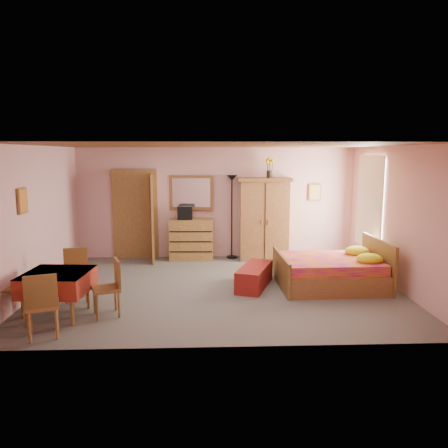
{
  "coord_description": "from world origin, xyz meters",
  "views": [
    {
      "loc": [
        -0.23,
        -7.78,
        2.46
      ],
      "look_at": [
        0.1,
        0.3,
        1.15
      ],
      "focal_mm": 35.0,
      "sensor_mm": 36.0,
      "label": 1
    }
  ],
  "objects_px": {
    "wall_mirror": "(191,193)",
    "wardrobe": "(264,219)",
    "bed": "(330,263)",
    "chair_east": "(106,288)",
    "bench": "(254,276)",
    "chest_of_drawers": "(192,239)",
    "sunflower_vase": "(269,168)",
    "floor_lamp": "(232,217)",
    "chair_north": "(76,275)",
    "chair_south": "(42,304)",
    "chair_west": "(13,287)",
    "dining_table": "(58,294)",
    "stereo": "(185,213)"
  },
  "relations": [
    {
      "from": "floor_lamp",
      "to": "chair_west",
      "type": "xyz_separation_m",
      "value": [
        -3.55,
        -3.62,
        -0.54
      ]
    },
    {
      "from": "chair_south",
      "to": "bench",
      "type": "bearing_deg",
      "value": 15.84
    },
    {
      "from": "chest_of_drawers",
      "to": "chair_south",
      "type": "distance_m",
      "value": 4.71
    },
    {
      "from": "chair_north",
      "to": "chair_south",
      "type": "bearing_deg",
      "value": 74.41
    },
    {
      "from": "chair_south",
      "to": "chair_north",
      "type": "height_order",
      "value": "chair_south"
    },
    {
      "from": "wardrobe",
      "to": "chair_north",
      "type": "xyz_separation_m",
      "value": [
        -3.54,
        -2.75,
        -0.52
      ]
    },
    {
      "from": "bench",
      "to": "chair_east",
      "type": "distance_m",
      "value": 2.79
    },
    {
      "from": "sunflower_vase",
      "to": "chair_east",
      "type": "relative_size",
      "value": 0.53
    },
    {
      "from": "chair_west",
      "to": "wall_mirror",
      "type": "bearing_deg",
      "value": 137.66
    },
    {
      "from": "chest_of_drawers",
      "to": "chair_east",
      "type": "bearing_deg",
      "value": -106.65
    },
    {
      "from": "wall_mirror",
      "to": "wardrobe",
      "type": "relative_size",
      "value": 0.54
    },
    {
      "from": "chest_of_drawers",
      "to": "chair_west",
      "type": "bearing_deg",
      "value": -124.78
    },
    {
      "from": "chair_west",
      "to": "wardrobe",
      "type": "bearing_deg",
      "value": 121.27
    },
    {
      "from": "wardrobe",
      "to": "floor_lamp",
      "type": "bearing_deg",
      "value": 169.84
    },
    {
      "from": "bench",
      "to": "stereo",
      "type": "bearing_deg",
      "value": 122.1
    },
    {
      "from": "bed",
      "to": "bench",
      "type": "height_order",
      "value": "bed"
    },
    {
      "from": "wall_mirror",
      "to": "stereo",
      "type": "distance_m",
      "value": 0.52
    },
    {
      "from": "chair_north",
      "to": "stereo",
      "type": "bearing_deg",
      "value": -136.25
    },
    {
      "from": "stereo",
      "to": "sunflower_vase",
      "type": "height_order",
      "value": "sunflower_vase"
    },
    {
      "from": "floor_lamp",
      "to": "chair_north",
      "type": "xyz_separation_m",
      "value": [
        -2.8,
        -2.93,
        -0.55
      ]
    },
    {
      "from": "chair_south",
      "to": "dining_table",
      "type": "bearing_deg",
      "value": 75.06
    },
    {
      "from": "stereo",
      "to": "chair_south",
      "type": "xyz_separation_m",
      "value": [
        -1.72,
        -4.3,
        -0.65
      ]
    },
    {
      "from": "stereo",
      "to": "sunflower_vase",
      "type": "xyz_separation_m",
      "value": [
        1.94,
        -0.04,
        1.03
      ]
    },
    {
      "from": "dining_table",
      "to": "bench",
      "type": "bearing_deg",
      "value": 23.21
    },
    {
      "from": "chair_north",
      "to": "chair_west",
      "type": "relative_size",
      "value": 0.97
    },
    {
      "from": "chest_of_drawers",
      "to": "stereo",
      "type": "height_order",
      "value": "stereo"
    },
    {
      "from": "stereo",
      "to": "bed",
      "type": "xyz_separation_m",
      "value": [
        2.78,
        -2.22,
        -0.66
      ]
    },
    {
      "from": "floor_lamp",
      "to": "chair_east",
      "type": "xyz_separation_m",
      "value": [
        -2.13,
        -3.67,
        -0.55
      ]
    },
    {
      "from": "bed",
      "to": "chair_south",
      "type": "relative_size",
      "value": 2.11
    },
    {
      "from": "bed",
      "to": "chair_east",
      "type": "distance_m",
      "value": 4.05
    },
    {
      "from": "wall_mirror",
      "to": "wardrobe",
      "type": "xyz_separation_m",
      "value": [
        1.69,
        -0.29,
        -0.6
      ]
    },
    {
      "from": "wall_mirror",
      "to": "chair_east",
      "type": "height_order",
      "value": "wall_mirror"
    },
    {
      "from": "wall_mirror",
      "to": "bench",
      "type": "bearing_deg",
      "value": -58.37
    },
    {
      "from": "wall_mirror",
      "to": "stereo",
      "type": "xyz_separation_m",
      "value": [
        -0.14,
        -0.23,
        -0.44
      ]
    },
    {
      "from": "bed",
      "to": "chair_west",
      "type": "xyz_separation_m",
      "value": [
        -5.25,
        -1.28,
        0.0
      ]
    },
    {
      "from": "stereo",
      "to": "floor_lamp",
      "type": "relative_size",
      "value": 0.17
    },
    {
      "from": "chest_of_drawers",
      "to": "chair_north",
      "type": "distance_m",
      "value": 3.38
    },
    {
      "from": "chest_of_drawers",
      "to": "wardrobe",
      "type": "distance_m",
      "value": 1.76
    },
    {
      "from": "chair_north",
      "to": "sunflower_vase",
      "type": "bearing_deg",
      "value": -157.76
    },
    {
      "from": "floor_lamp",
      "to": "dining_table",
      "type": "height_order",
      "value": "floor_lamp"
    },
    {
      "from": "wall_mirror",
      "to": "chair_south",
      "type": "distance_m",
      "value": 5.02
    },
    {
      "from": "wall_mirror",
      "to": "chair_east",
      "type": "distance_m",
      "value": 4.12
    },
    {
      "from": "floor_lamp",
      "to": "bed",
      "type": "bearing_deg",
      "value": -54.13
    },
    {
      "from": "chair_west",
      "to": "floor_lamp",
      "type": "bearing_deg",
      "value": 128.15
    },
    {
      "from": "sunflower_vase",
      "to": "bench",
      "type": "height_order",
      "value": "sunflower_vase"
    },
    {
      "from": "chair_west",
      "to": "chair_east",
      "type": "xyz_separation_m",
      "value": [
        1.42,
        -0.05,
        -0.01
      ]
    },
    {
      "from": "stereo",
      "to": "chair_north",
      "type": "xyz_separation_m",
      "value": [
        -1.71,
        -2.81,
        -0.67
      ]
    },
    {
      "from": "bed",
      "to": "chair_east",
      "type": "xyz_separation_m",
      "value": [
        -3.83,
        -1.33,
        -0.01
      ]
    },
    {
      "from": "wall_mirror",
      "to": "chair_west",
      "type": "bearing_deg",
      "value": -120.34
    },
    {
      "from": "chest_of_drawers",
      "to": "bed",
      "type": "relative_size",
      "value": 0.52
    }
  ]
}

